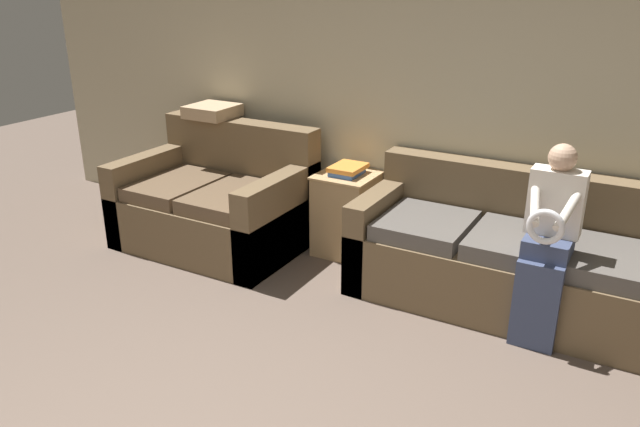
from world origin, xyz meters
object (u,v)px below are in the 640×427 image
object	(u,v)px
couch_side	(217,205)
side_shelf	(346,213)
book_stack	(347,170)
throw_pillow	(212,111)
couch_main	(520,260)
child_left_seated	(549,239)

from	to	relation	value
couch_side	side_shelf	world-z (taller)	couch_side
book_stack	throw_pillow	size ratio (longest dim) A/B	0.77
couch_main	child_left_seated	distance (m)	0.53
book_stack	throw_pillow	distance (m)	1.32
child_left_seated	side_shelf	xyz separation A→B (m)	(-1.59, 0.53, -0.32)
couch_side	throw_pillow	distance (m)	0.81
throw_pillow	couch_main	bearing A→B (deg)	-3.72
side_shelf	book_stack	xyz separation A→B (m)	(0.00, -0.00, 0.35)
couch_main	side_shelf	size ratio (longest dim) A/B	3.33
side_shelf	book_stack	world-z (taller)	book_stack
couch_side	throw_pillow	world-z (taller)	throw_pillow
couch_main	side_shelf	xyz separation A→B (m)	(-1.38, 0.18, 0.01)
throw_pillow	book_stack	bearing A→B (deg)	0.09
child_left_seated	side_shelf	size ratio (longest dim) A/B	1.85
couch_main	side_shelf	world-z (taller)	couch_main
throw_pillow	side_shelf	bearing A→B (deg)	0.13
couch_side	child_left_seated	size ratio (longest dim) A/B	1.19
child_left_seated	throw_pillow	distance (m)	2.93
couch_main	throw_pillow	world-z (taller)	throw_pillow
couch_side	side_shelf	xyz separation A→B (m)	(1.00, 0.35, 0.00)
child_left_seated	side_shelf	world-z (taller)	child_left_seated
couch_main	book_stack	bearing A→B (deg)	172.76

